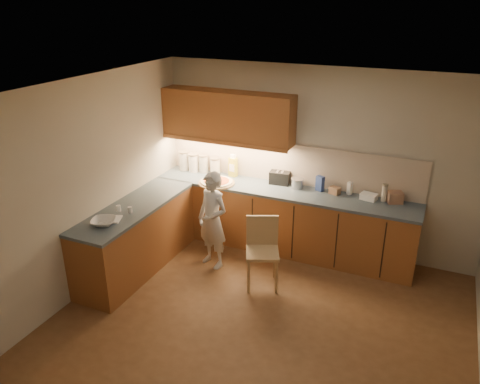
{
  "coord_description": "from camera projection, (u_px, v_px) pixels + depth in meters",
  "views": [
    {
      "loc": [
        1.54,
        -4.07,
        3.42
      ],
      "look_at": [
        -0.8,
        1.2,
        1.0
      ],
      "focal_mm": 35.0,
      "sensor_mm": 36.0,
      "label": 1
    }
  ],
  "objects": [
    {
      "name": "l_counter",
      "position": [
        233.0,
        225.0,
        6.55
      ],
      "size": [
        3.77,
        2.62,
        0.92
      ],
      "color": "#99592C",
      "rests_on": "ground"
    },
    {
      "name": "blue_box",
      "position": [
        320.0,
        183.0,
        6.47
      ],
      "size": [
        0.13,
        0.11,
        0.21
      ],
      "primitive_type": "cube",
      "rotation": [
        0.0,
        0.0,
        -0.41
      ],
      "color": "#2F468E",
      "rests_on": "l_counter"
    },
    {
      "name": "upper_cabinets",
      "position": [
        227.0,
        116.0,
        6.63
      ],
      "size": [
        1.95,
        0.36,
        0.73
      ],
      "color": "#99592C",
      "rests_on": "ground"
    },
    {
      "name": "oil_jug",
      "position": [
        233.0,
        166.0,
        6.97
      ],
      "size": [
        0.13,
        0.11,
        0.34
      ],
      "rotation": [
        0.0,
        0.0,
        -0.22
      ],
      "color": "gold",
      "rests_on": "l_counter"
    },
    {
      "name": "pizza_on_board",
      "position": [
        217.0,
        182.0,
        6.74
      ],
      "size": [
        0.53,
        0.53,
        0.21
      ],
      "rotation": [
        0.0,
        0.0,
        -0.15
      ],
      "color": "tan",
      "rests_on": "l_counter"
    },
    {
      "name": "dough_cloth",
      "position": [
        110.0,
        219.0,
        5.65
      ],
      "size": [
        0.31,
        0.28,
        0.02
      ],
      "primitive_type": "cube",
      "rotation": [
        0.0,
        0.0,
        0.36
      ],
      "color": "silver",
      "rests_on": "l_counter"
    },
    {
      "name": "canister_c",
      "position": [
        204.0,
        163.0,
        7.14
      ],
      "size": [
        0.15,
        0.15,
        0.28
      ],
      "rotation": [
        0.0,
        0.0,
        -0.12
      ],
      "color": "beige",
      "rests_on": "l_counter"
    },
    {
      "name": "spice_jar_a",
      "position": [
        118.0,
        208.0,
        5.87
      ],
      "size": [
        0.06,
        0.06,
        0.08
      ],
      "primitive_type": "cylinder",
      "rotation": [
        0.0,
        0.0,
        -0.12
      ],
      "color": "white",
      "rests_on": "l_counter"
    },
    {
      "name": "backsplash",
      "position": [
        289.0,
        164.0,
        6.67
      ],
      "size": [
        3.75,
        0.02,
        0.58
      ],
      "primitive_type": "cube",
      "color": "beige",
      "rests_on": "l_counter"
    },
    {
      "name": "canister_a",
      "position": [
        184.0,
        161.0,
        7.22
      ],
      "size": [
        0.15,
        0.15,
        0.3
      ],
      "rotation": [
        0.0,
        0.0,
        -0.35
      ],
      "color": "beige",
      "rests_on": "l_counter"
    },
    {
      "name": "card_box_a",
      "position": [
        335.0,
        191.0,
        6.38
      ],
      "size": [
        0.16,
        0.14,
        0.1
      ],
      "primitive_type": "cube",
      "rotation": [
        0.0,
        0.0,
        -0.39
      ],
      "color": "#997252",
      "rests_on": "l_counter"
    },
    {
      "name": "card_box_b",
      "position": [
        395.0,
        197.0,
        6.1
      ],
      "size": [
        0.23,
        0.21,
        0.15
      ],
      "primitive_type": "cube",
      "rotation": [
        0.0,
        0.0,
        0.4
      ],
      "color": "#A8785A",
      "rests_on": "l_counter"
    },
    {
      "name": "white_bottle",
      "position": [
        350.0,
        188.0,
        6.35
      ],
      "size": [
        0.08,
        0.08,
        0.17
      ],
      "primitive_type": "cube",
      "rotation": [
        0.0,
        0.0,
        -0.41
      ],
      "color": "white",
      "rests_on": "l_counter"
    },
    {
      "name": "tall_jar",
      "position": [
        384.0,
        193.0,
        6.13
      ],
      "size": [
        0.08,
        0.08,
        0.24
      ],
      "rotation": [
        0.0,
        0.0,
        -0.11
      ],
      "color": "white",
      "rests_on": "l_counter"
    },
    {
      "name": "wooden_chair",
      "position": [
        262.0,
        246.0,
        5.86
      ],
      "size": [
        0.53,
        0.53,
        0.9
      ],
      "rotation": [
        0.0,
        0.0,
        0.41
      ],
      "color": "tan",
      "rests_on": "ground"
    },
    {
      "name": "flat_pack",
      "position": [
        369.0,
        197.0,
        6.21
      ],
      "size": [
        0.23,
        0.19,
        0.08
      ],
      "primitive_type": "cube",
      "rotation": [
        0.0,
        0.0,
        -0.21
      ],
      "color": "white",
      "rests_on": "l_counter"
    },
    {
      "name": "mixing_bowl",
      "position": [
        104.0,
        222.0,
        5.53
      ],
      "size": [
        0.37,
        0.37,
        0.07
      ],
      "primitive_type": "imported",
      "rotation": [
        0.0,
        0.0,
        0.39
      ],
      "color": "silver",
      "rests_on": "l_counter"
    },
    {
      "name": "steel_pot",
      "position": [
        297.0,
        183.0,
        6.57
      ],
      "size": [
        0.18,
        0.18,
        0.14
      ],
      "color": "#A2A2A7",
      "rests_on": "l_counter"
    },
    {
      "name": "toaster",
      "position": [
        280.0,
        178.0,
        6.71
      ],
      "size": [
        0.3,
        0.19,
        0.19
      ],
      "rotation": [
        0.0,
        0.0,
        0.1
      ],
      "color": "black",
      "rests_on": "l_counter"
    },
    {
      "name": "spice_jar_b",
      "position": [
        130.0,
        210.0,
        5.83
      ],
      "size": [
        0.06,
        0.06,
        0.08
      ],
      "primitive_type": "cylinder",
      "rotation": [
        0.0,
        0.0,
        0.04
      ],
      "color": "silver",
      "rests_on": "l_counter"
    },
    {
      "name": "canister_d",
      "position": [
        215.0,
        166.0,
        7.08
      ],
      "size": [
        0.16,
        0.16,
        0.25
      ],
      "rotation": [
        0.0,
        0.0,
        -0.1
      ],
      "color": "silver",
      "rests_on": "l_counter"
    },
    {
      "name": "child",
      "position": [
        213.0,
        220.0,
        6.21
      ],
      "size": [
        0.57,
        0.47,
        1.34
      ],
      "primitive_type": "imported",
      "rotation": [
        0.0,
        0.0,
        -0.34
      ],
      "color": "silver",
      "rests_on": "ground"
    },
    {
      "name": "room",
      "position": [
        264.0,
        185.0,
        4.68
      ],
      "size": [
        4.54,
        4.5,
        2.62
      ],
      "color": "brown",
      "rests_on": "ground"
    },
    {
      "name": "canister_b",
      "position": [
        194.0,
        163.0,
        7.16
      ],
      "size": [
        0.16,
        0.16,
        0.29
      ],
      "rotation": [
        0.0,
        0.0,
        0.16
      ],
      "color": "white",
      "rests_on": "l_counter"
    }
  ]
}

